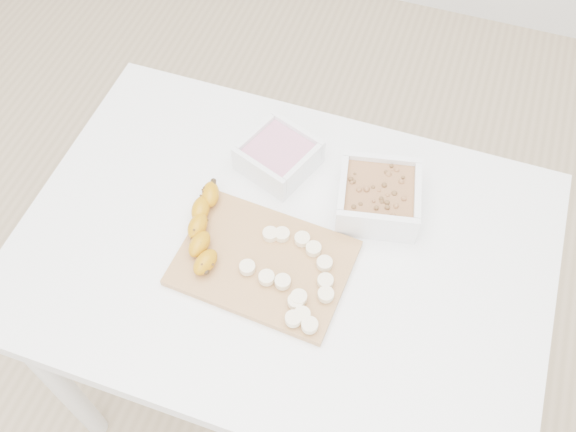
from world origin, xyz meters
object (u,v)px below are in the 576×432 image
(cutting_board, at_px, (264,263))
(banana, at_px, (204,229))
(bowl_yogurt, at_px, (279,155))
(bowl_granola, at_px, (378,196))
(table, at_px, (283,271))

(cutting_board, xyz_separation_m, banana, (-0.12, 0.02, 0.02))
(bowl_yogurt, relative_size, bowl_granola, 0.95)
(cutting_board, bearing_deg, banana, 171.50)
(table, relative_size, banana, 5.09)
(table, relative_size, bowl_yogurt, 5.83)
(table, height_order, bowl_yogurt, bowl_yogurt)
(bowl_yogurt, bearing_deg, banana, -108.83)
(bowl_yogurt, height_order, bowl_granola, bowl_granola)
(bowl_yogurt, xyz_separation_m, bowl_granola, (0.22, -0.04, 0.00))
(table, height_order, banana, banana)
(table, height_order, bowl_granola, bowl_granola)
(table, distance_m, bowl_yogurt, 0.23)
(bowl_yogurt, bearing_deg, bowl_granola, -9.47)
(bowl_granola, relative_size, cutting_board, 0.58)
(table, bearing_deg, cutting_board, -112.12)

